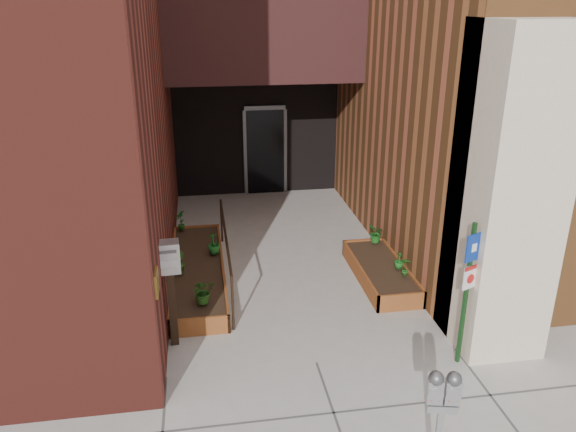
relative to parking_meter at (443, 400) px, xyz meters
name	(u,v)px	position (x,y,z in m)	size (l,w,h in m)	color
ground	(316,363)	(-0.73, 2.22, -1.08)	(80.00, 80.00, 0.00)	#9E9991
planter_left	(198,273)	(-2.28, 4.92, -0.95)	(0.90, 3.60, 0.30)	brown
planter_right	(380,272)	(0.87, 4.42, -0.95)	(0.80, 2.20, 0.30)	brown
handrail	(226,240)	(-1.78, 4.87, -0.34)	(0.04, 3.34, 0.90)	black
parking_meter	(443,400)	(0.00, 0.00, 0.00)	(0.32, 0.18, 1.40)	#969699
sign_post	(469,280)	(1.18, 1.94, 0.17)	(0.26, 0.13, 2.03)	#153B18
payment_dropbox	(169,272)	(-2.63, 2.99, 0.06)	(0.33, 0.26, 1.59)	black
shrub_left_a	(203,291)	(-2.20, 3.56, -0.59)	(0.35, 0.35, 0.39)	#245418
shrub_left_b	(179,262)	(-2.58, 4.64, -0.60)	(0.21, 0.21, 0.37)	#285A19
shrub_left_c	(214,243)	(-1.98, 5.32, -0.58)	(0.22, 0.22, 0.40)	#1B611F
shrub_left_d	(181,220)	(-2.58, 6.52, -0.58)	(0.22, 0.22, 0.41)	#1A5A19
shrub_right_a	(399,260)	(1.12, 4.21, -0.64)	(0.17, 0.17, 0.30)	#1B611C
shrub_right_b	(406,267)	(1.12, 3.91, -0.62)	(0.18, 0.18, 0.34)	#205919
shrub_right_c	(376,234)	(1.06, 5.32, -0.61)	(0.32, 0.32, 0.35)	#1C621D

